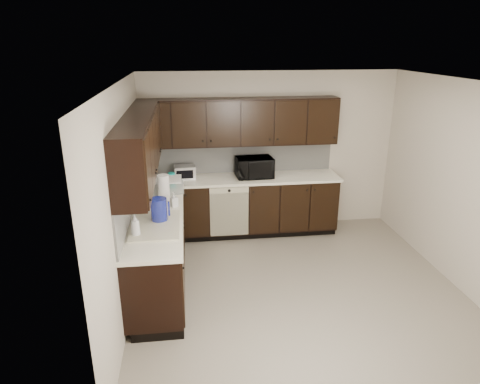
# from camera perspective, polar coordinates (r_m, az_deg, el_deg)

# --- Properties ---
(floor) EXTENTS (4.00, 4.00, 0.00)m
(floor) POSITION_cam_1_polar(r_m,az_deg,el_deg) (5.52, 7.58, -12.58)
(floor) COLOR gray
(floor) RESTS_ON ground
(ceiling) EXTENTS (4.00, 4.00, 0.00)m
(ceiling) POSITION_cam_1_polar(r_m,az_deg,el_deg) (4.70, 8.97, 14.20)
(ceiling) COLOR white
(ceiling) RESTS_ON wall_back
(wall_back) EXTENTS (4.00, 0.02, 2.50)m
(wall_back) POSITION_cam_1_polar(r_m,az_deg,el_deg) (6.84, 3.87, 5.36)
(wall_back) COLOR beige
(wall_back) RESTS_ON floor
(wall_left) EXTENTS (0.02, 4.00, 2.50)m
(wall_left) POSITION_cam_1_polar(r_m,az_deg,el_deg) (4.86, -15.20, -1.28)
(wall_left) COLOR beige
(wall_left) RESTS_ON floor
(wall_right) EXTENTS (0.02, 4.00, 2.50)m
(wall_right) POSITION_cam_1_polar(r_m,az_deg,el_deg) (5.82, 27.58, 0.58)
(wall_right) COLOR beige
(wall_right) RESTS_ON floor
(wall_front) EXTENTS (4.00, 0.02, 2.50)m
(wall_front) POSITION_cam_1_polar(r_m,az_deg,el_deg) (3.27, 17.49, -12.13)
(wall_front) COLOR beige
(wall_front) RESTS_ON floor
(lower_cabinets) EXTENTS (3.00, 2.80, 0.90)m
(lower_cabinets) POSITION_cam_1_polar(r_m,az_deg,el_deg) (6.15, -3.99, -4.54)
(lower_cabinets) COLOR black
(lower_cabinets) RESTS_ON floor
(countertop) EXTENTS (3.03, 2.83, 0.04)m
(countertop) POSITION_cam_1_polar(r_m,az_deg,el_deg) (5.96, -4.12, -0.10)
(countertop) COLOR white
(countertop) RESTS_ON lower_cabinets
(backsplash) EXTENTS (3.00, 2.80, 0.48)m
(backsplash) POSITION_cam_1_polar(r_m,az_deg,el_deg) (6.08, -6.27, 2.79)
(backsplash) COLOR #AEAEAA
(backsplash) RESTS_ON countertop
(upper_cabinets) EXTENTS (3.00, 2.80, 0.70)m
(upper_cabinets) POSITION_cam_1_polar(r_m,az_deg,el_deg) (5.83, -5.32, 8.07)
(upper_cabinets) COLOR black
(upper_cabinets) RESTS_ON wall_back
(dishwasher) EXTENTS (0.58, 0.04, 0.78)m
(dishwasher) POSITION_cam_1_polar(r_m,az_deg,el_deg) (6.40, -1.44, -2.23)
(dishwasher) COLOR beige
(dishwasher) RESTS_ON lower_cabinets
(sink) EXTENTS (0.54, 0.82, 0.42)m
(sink) POSITION_cam_1_polar(r_m,az_deg,el_deg) (4.95, -11.18, -5.18)
(sink) COLOR beige
(sink) RESTS_ON countertop
(microwave) EXTENTS (0.58, 0.41, 0.31)m
(microwave) POSITION_cam_1_polar(r_m,az_deg,el_deg) (6.53, 1.90, 3.30)
(microwave) COLOR black
(microwave) RESTS_ON countertop
(soap_bottle_a) EXTENTS (0.11, 0.11, 0.18)m
(soap_bottle_a) POSITION_cam_1_polar(r_m,az_deg,el_deg) (5.44, -8.80, -1.02)
(soap_bottle_a) COLOR gray
(soap_bottle_a) RESTS_ON countertop
(soap_bottle_b) EXTENTS (0.12, 0.12, 0.25)m
(soap_bottle_b) POSITION_cam_1_polar(r_m,az_deg,el_deg) (4.70, -13.78, -4.31)
(soap_bottle_b) COLOR gray
(soap_bottle_b) RESTS_ON countertop
(toaster_oven) EXTENTS (0.33, 0.26, 0.20)m
(toaster_oven) POSITION_cam_1_polar(r_m,az_deg,el_deg) (6.54, -7.37, 2.65)
(toaster_oven) COLOR #AFAFB2
(toaster_oven) RESTS_ON countertop
(storage_bin) EXTENTS (0.56, 0.48, 0.19)m
(storage_bin) POSITION_cam_1_polar(r_m,az_deg,el_deg) (5.96, -10.20, 0.79)
(storage_bin) COLOR white
(storage_bin) RESTS_ON countertop
(blue_pitcher) EXTENTS (0.23, 0.23, 0.28)m
(blue_pitcher) POSITION_cam_1_polar(r_m,az_deg,el_deg) (5.00, -10.75, -2.38)
(blue_pitcher) COLOR #101B96
(blue_pitcher) RESTS_ON countertop
(teal_tumbler) EXTENTS (0.11, 0.11, 0.22)m
(teal_tumbler) POSITION_cam_1_polar(r_m,az_deg,el_deg) (6.15, -9.07, 1.58)
(teal_tumbler) COLOR #0D958E
(teal_tumbler) RESTS_ON countertop
(paper_towel_roll) EXTENTS (0.20, 0.20, 0.34)m
(paper_towel_roll) POSITION_cam_1_polar(r_m,az_deg,el_deg) (5.67, -10.16, 0.59)
(paper_towel_roll) COLOR white
(paper_towel_roll) RESTS_ON countertop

